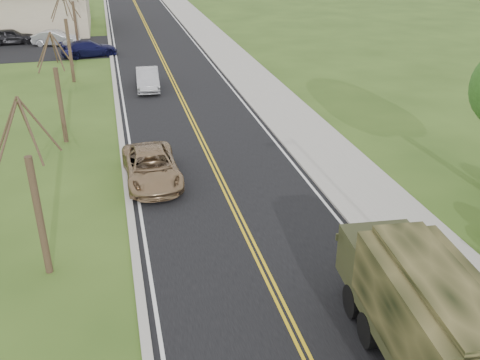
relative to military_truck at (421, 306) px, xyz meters
name	(u,v)px	position (x,y,z in m)	size (l,w,h in m)	color
road	(162,58)	(-2.68, 36.46, -1.81)	(8.00, 120.00, 0.01)	black
curb_right	(209,55)	(1.47, 36.46, -1.75)	(0.30, 120.00, 0.12)	#9E998E
sidewalk_right	(229,54)	(3.22, 36.46, -1.76)	(3.20, 120.00, 0.10)	#9E998E
curb_left	(112,60)	(-6.83, 36.46, -1.76)	(0.30, 120.00, 0.10)	#9E998E
bare_tree_a	(37,203)	(-9.69, 6.46, 0.81)	(1.93, 2.26, 6.08)	#38281C
bare_tree_b	(60,97)	(-9.69, 18.46, 0.66)	(1.83, 2.14, 5.73)	#38281C
bare_tree_c	(69,43)	(-9.69, 30.46, 0.96)	(2.04, 2.39, 6.42)	#38281C
bare_tree_d	(75,19)	(-9.69, 42.46, 0.74)	(1.88, 2.20, 5.91)	#38281C
military_truck	(421,306)	(0.00, 0.00, 0.00)	(2.75, 6.52, 3.17)	black
suv_champagne	(152,167)	(-5.68, 12.58, -1.11)	(2.32, 5.03, 1.40)	#927452
sedan_silver	(148,79)	(-4.59, 27.31, -1.11)	(1.50, 4.29, 1.41)	#AAAAAF
lot_car_dark	(11,36)	(-15.82, 45.37, -1.08)	(1.73, 4.29, 1.46)	black
lot_car_silver	(56,38)	(-11.68, 43.71, -1.12)	(1.48, 4.24, 1.40)	silver
lot_car_navy	(89,49)	(-8.64, 38.46, -1.13)	(1.90, 4.68, 1.36)	#0E0F36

